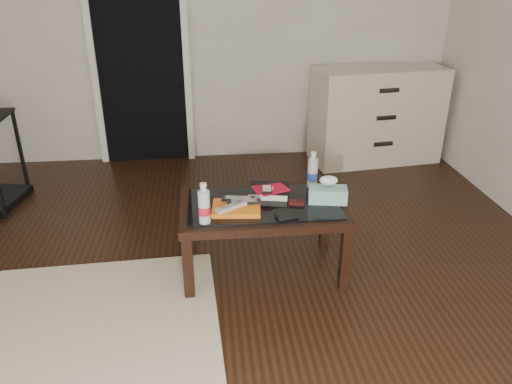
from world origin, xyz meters
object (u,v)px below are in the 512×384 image
Objects in this scene: dresser at (376,115)px; tissue_box at (328,195)px; water_bottle_right at (313,170)px; coffee_table at (263,213)px; water_bottle_left at (204,203)px; textbook at (269,191)px.

dresser reaches higher than tissue_box.
dresser is 5.27× the size of water_bottle_right.
coffee_table is 0.80× the size of dresser.
coffee_table is 4.35× the size of tissue_box.
dresser is 2.60m from water_bottle_left.
water_bottle_right reaches higher than textbook.
dresser is at bearing 50.49° from water_bottle_left.
dresser is 2.03m from tissue_box.
water_bottle_right is at bearing 27.60° from textbook.
water_bottle_right is (0.70, 0.41, 0.00)m from water_bottle_left.
water_bottle_left reaches higher than textbook.
coffee_table is 4.20× the size of water_bottle_left.
tissue_box is (0.05, -0.22, -0.07)m from water_bottle_right.
water_bottle_right is 0.24m from tissue_box.
coffee_table is at bearing -148.56° from water_bottle_right.
coffee_table is at bearing -171.53° from tissue_box.
water_bottle_left is (-0.35, -0.20, 0.18)m from coffee_table.
coffee_table is 4.20× the size of water_bottle_right.
dresser is 5.45× the size of tissue_box.
water_bottle_left is 1.03× the size of tissue_box.
dresser is 5.27× the size of water_bottle_left.
textbook is at bearing 68.28° from coffee_table.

